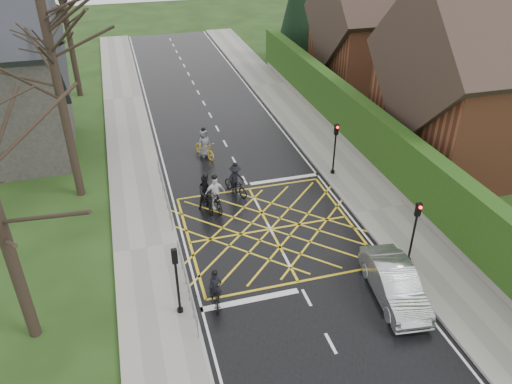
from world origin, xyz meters
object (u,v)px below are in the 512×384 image
cyclist_back (206,196)px  cyclist_front (215,196)px  cyclist_rear (216,293)px  cyclist_lead (204,147)px  cyclist_mid (236,182)px  car (395,283)px

cyclist_back → cyclist_front: size_ratio=1.02×
cyclist_front → cyclist_back: bearing=154.1°
cyclist_rear → cyclist_lead: size_ratio=0.82×
cyclist_lead → cyclist_front: bearing=-118.2°
cyclist_back → cyclist_lead: 5.95m
cyclist_back → cyclist_mid: size_ratio=1.04×
cyclist_back → cyclist_lead: bearing=74.5°
cyclist_mid → cyclist_front: size_ratio=0.98×
cyclist_rear → cyclist_lead: bearing=86.5°
cyclist_back → cyclist_front: cyclist_back is taller
cyclist_mid → car: cyclist_mid is taller
cyclist_rear → cyclist_front: (1.42, 6.84, 0.21)m
cyclist_rear → car: size_ratio=0.39×
cyclist_mid → cyclist_lead: 4.85m
cyclist_back → cyclist_front: (0.43, -0.14, -0.04)m
cyclist_front → cyclist_lead: cyclist_front is taller
cyclist_mid → cyclist_front: cyclist_front is taller
car → cyclist_back: bearing=132.1°
cyclist_rear → cyclist_back: 7.05m
cyclist_back → cyclist_rear: bearing=-103.8°
cyclist_lead → car: size_ratio=0.48×
cyclist_lead → car: bearing=-93.6°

